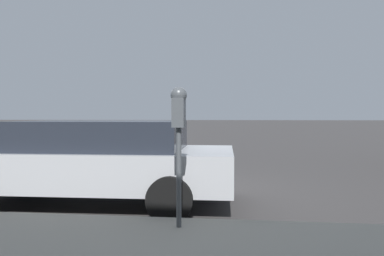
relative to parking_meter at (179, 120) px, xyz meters
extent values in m
plane|color=#3D3A3A|center=(2.59, 0.76, -1.41)|extent=(220.00, 220.00, 0.00)
cylinder|color=#4C5156|center=(0.00, 0.00, -0.67)|extent=(0.06, 0.06, 1.17)
cube|color=#4C5156|center=(0.00, 0.00, 0.09)|extent=(0.20, 0.14, 0.34)
sphere|color=#4C5156|center=(0.00, 0.00, 0.29)|extent=(0.19, 0.19, 0.19)
cube|color=#19389E|center=(0.11, 0.00, 0.04)|extent=(0.01, 0.11, 0.12)
cube|color=black|center=(0.11, 0.00, 0.16)|extent=(0.01, 0.10, 0.08)
cube|color=#B7BABF|center=(1.59, 1.67, -0.79)|extent=(2.05, 4.61, 0.59)
cube|color=#232833|center=(1.60, 1.49, -0.27)|extent=(1.76, 2.60, 0.46)
cylinder|color=black|center=(2.51, 3.11, -1.09)|extent=(0.24, 0.65, 0.64)
cylinder|color=black|center=(0.68, 0.23, -1.09)|extent=(0.24, 0.65, 0.64)
cylinder|color=black|center=(2.59, 0.28, -1.09)|extent=(0.24, 0.65, 0.64)
camera|label=1|loc=(-4.28, -0.66, 0.05)|focal=35.00mm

